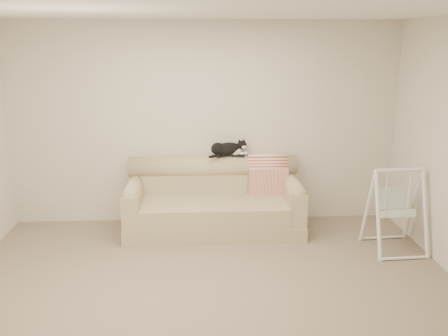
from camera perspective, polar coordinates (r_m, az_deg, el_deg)
The scene contains 8 objects.
ground_plane at distance 4.99m, azimuth -1.66°, elevation -13.82°, with size 5.00×5.00×0.00m, color #796A57.
room_shell at distance 4.47m, azimuth -1.80°, elevation 3.68°, with size 5.04×4.04×2.60m.
sofa at distance 6.33m, azimuth -1.19°, elevation -4.01°, with size 2.20×0.93×0.90m.
remote_a at distance 6.42m, azimuth -0.05°, elevation 1.43°, with size 0.18×0.13×0.03m.
remote_b at distance 6.42m, azimuth 1.64°, elevation 1.40°, with size 0.17×0.07×0.02m.
tuxedo_cat at distance 6.39m, azimuth 0.42°, elevation 2.22°, with size 0.52×0.35×0.21m.
throw_blanket at distance 6.50m, azimuth 4.97°, elevation -0.13°, with size 0.51×0.38×0.58m.
baby_swing at distance 6.03m, azimuth 19.04°, elevation -4.47°, with size 0.63×0.67×0.98m.
Camera 1 is at (-0.09, -4.38, 2.38)m, focal length 40.00 mm.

